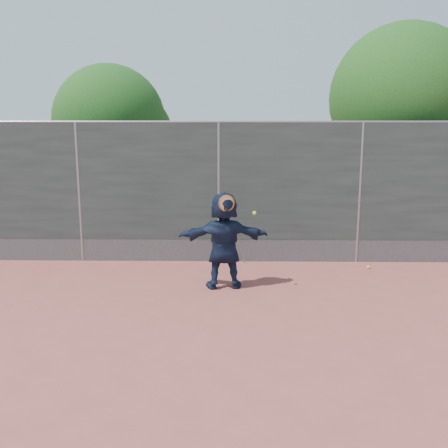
{
  "coord_description": "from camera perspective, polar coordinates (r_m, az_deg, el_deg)",
  "views": [
    {
      "loc": [
        0.29,
        -7.07,
        2.96
      ],
      "look_at": [
        0.14,
        1.74,
        1.19
      ],
      "focal_mm": 40.0,
      "sensor_mm": 36.0,
      "label": 1
    }
  ],
  "objects": [
    {
      "name": "swing_action",
      "position": [
        8.72,
        0.61,
        2.15
      ],
      "size": [
        0.66,
        0.15,
        0.51
      ],
      "color": "#C66812",
      "rests_on": "ground"
    },
    {
      "name": "weed_clump",
      "position": [
        10.82,
        0.95,
        -3.75
      ],
      "size": [
        0.68,
        0.07,
        0.3
      ],
      "color": "#387226",
      "rests_on": "ground"
    },
    {
      "name": "fence",
      "position": [
        10.66,
        -0.61,
        3.96
      ],
      "size": [
        20.0,
        0.06,
        3.03
      ],
      "color": "#38423D",
      "rests_on": "ground"
    },
    {
      "name": "tree_left",
      "position": [
        13.97,
        -12.24,
        11.04
      ],
      "size": [
        3.15,
        3.0,
        4.53
      ],
      "color": "#382314",
      "rests_on": "ground"
    },
    {
      "name": "tree_right",
      "position": [
        13.56,
        20.41,
        12.93
      ],
      "size": [
        3.78,
        3.6,
        5.39
      ],
      "color": "#382314",
      "rests_on": "ground"
    },
    {
      "name": "player",
      "position": [
        9.04,
        0.0,
        -1.84
      ],
      "size": [
        1.69,
        0.67,
        1.78
      ],
      "primitive_type": "imported",
      "rotation": [
        0.0,
        0.0,
        3.23
      ],
      "color": "#141F39",
      "rests_on": "ground"
    },
    {
      "name": "ground",
      "position": [
        7.66,
        -1.32,
        -11.33
      ],
      "size": [
        80.0,
        80.0,
        0.0
      ],
      "primitive_type": "plane",
      "color": "#9E4C42",
      "rests_on": "ground"
    },
    {
      "name": "ball_ground",
      "position": [
        10.83,
        16.16,
        -4.75
      ],
      "size": [
        0.07,
        0.07,
        0.07
      ],
      "primitive_type": "sphere",
      "color": "#CAF135",
      "rests_on": "ground"
    }
  ]
}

